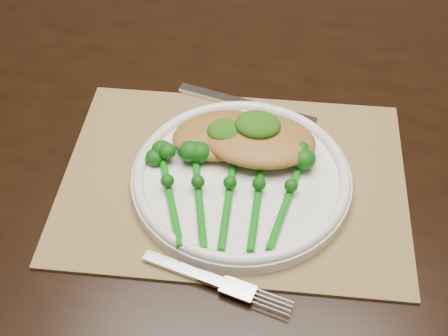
% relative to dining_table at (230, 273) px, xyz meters
% --- Properties ---
extents(dining_table, '(1.62, 0.93, 0.75)m').
position_rel_dining_table_xyz_m(dining_table, '(0.00, 0.00, 0.00)').
color(dining_table, black).
rests_on(dining_table, ground).
extents(placemat, '(0.45, 0.34, 0.00)m').
position_rel_dining_table_xyz_m(placemat, '(0.02, -0.10, 0.37)').
color(placemat, olive).
rests_on(placemat, dining_table).
extents(dinner_plate, '(0.27, 0.27, 0.02)m').
position_rel_dining_table_xyz_m(dinner_plate, '(0.03, -0.11, 0.39)').
color(dinner_plate, white).
rests_on(dinner_plate, placemat).
extents(knife, '(0.20, 0.06, 0.01)m').
position_rel_dining_table_xyz_m(knife, '(-0.01, 0.04, 0.38)').
color(knife, silver).
rests_on(knife, placemat).
extents(fork, '(0.18, 0.06, 0.01)m').
position_rel_dining_table_xyz_m(fork, '(0.03, -0.26, 0.38)').
color(fork, silver).
rests_on(fork, placemat).
extents(chicken_fillet_left, '(0.15, 0.13, 0.03)m').
position_rel_dining_table_xyz_m(chicken_fillet_left, '(-0.00, -0.06, 0.41)').
color(chicken_fillet_left, olive).
rests_on(chicken_fillet_left, dinner_plate).
extents(chicken_fillet_right, '(0.14, 0.10, 0.03)m').
position_rel_dining_table_xyz_m(chicken_fillet_right, '(0.04, -0.07, 0.41)').
color(chicken_fillet_right, olive).
rests_on(chicken_fillet_right, dinner_plate).
extents(pesto_dollop_left, '(0.05, 0.04, 0.02)m').
position_rel_dining_table_xyz_m(pesto_dollop_left, '(0.00, -0.07, 0.42)').
color(pesto_dollop_left, '#164209').
rests_on(pesto_dollop_left, chicken_fillet_left).
extents(pesto_dollop_right, '(0.06, 0.05, 0.02)m').
position_rel_dining_table_xyz_m(pesto_dollop_right, '(0.04, -0.06, 0.43)').
color(pesto_dollop_right, '#164209').
rests_on(pesto_dollop_right, chicken_fillet_right).
extents(broccolini_bundle, '(0.18, 0.20, 0.04)m').
position_rel_dining_table_xyz_m(broccolini_bundle, '(0.02, -0.16, 0.40)').
color(broccolini_bundle, '#0E6A10').
rests_on(broccolini_bundle, dinner_plate).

